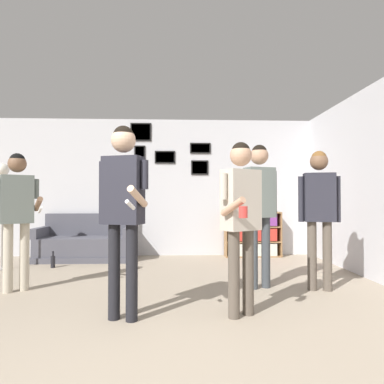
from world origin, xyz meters
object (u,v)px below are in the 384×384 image
at_px(floor_lamp, 2,195).
at_px(person_player_foreground_center, 123,198).
at_px(person_player_foreground_left, 17,206).
at_px(person_spectator_far_right, 319,204).
at_px(person_spectator_near_bookshelf, 259,198).
at_px(bottle_on_floor, 53,261).
at_px(couch, 86,244).
at_px(person_watcher_holding_cup, 241,209).
at_px(bookshelf, 253,234).

distance_m(floor_lamp, person_player_foreground_center, 3.26).
xyz_separation_m(person_player_foreground_left, person_spectator_far_right, (3.70, -0.10, 0.03)).
bearing_deg(person_spectator_near_bookshelf, bottle_on_floor, 155.57).
distance_m(floor_lamp, person_player_foreground_left, 1.55).
relative_size(couch, person_spectator_near_bookshelf, 0.95).
xyz_separation_m(person_player_foreground_left, person_player_foreground_center, (1.45, -1.03, 0.10)).
relative_size(person_spectator_far_right, bottle_on_floor, 6.42).
height_order(person_player_foreground_center, person_watcher_holding_cup, person_player_foreground_center).
bearing_deg(floor_lamp, couch, 38.24).
relative_size(couch, person_spectator_far_right, 1.00).
xyz_separation_m(couch, bottle_on_floor, (-0.33, -0.74, -0.18)).
height_order(couch, person_player_foreground_center, person_player_foreground_center).
distance_m(person_player_foreground_left, person_spectator_near_bookshelf, 2.99).
bearing_deg(person_watcher_holding_cup, bookshelf, 75.83).
xyz_separation_m(floor_lamp, person_spectator_near_bookshelf, (3.82, -1.27, -0.06)).
distance_m(person_player_foreground_center, person_spectator_far_right, 2.44).
height_order(person_player_foreground_center, person_spectator_far_right, person_player_foreground_center).
xyz_separation_m(person_spectator_near_bookshelf, bottle_on_floor, (-3.06, 1.39, -1.02)).
relative_size(couch, person_player_foreground_center, 0.95).
bearing_deg(person_player_foreground_center, person_watcher_holding_cup, 2.96).
distance_m(couch, bookshelf, 3.16).
bearing_deg(bottle_on_floor, person_player_foreground_left, -86.98).
xyz_separation_m(bookshelf, bottle_on_floor, (-3.49, -0.94, -0.33)).
distance_m(couch, person_watcher_holding_cup, 3.97).
relative_size(bookshelf, person_player_foreground_left, 0.65).
bearing_deg(person_watcher_holding_cup, person_spectator_near_bookshelf, 67.37).
bearing_deg(bottle_on_floor, person_spectator_near_bookshelf, -24.43).
bearing_deg(person_spectator_far_right, bottle_on_floor, 157.99).
distance_m(bookshelf, floor_lamp, 4.44).
xyz_separation_m(couch, bookshelf, (3.15, 0.20, 0.15)).
distance_m(person_player_foreground_center, bottle_on_floor, 3.07).
height_order(couch, bottle_on_floor, couch).
bearing_deg(bottle_on_floor, person_watcher_holding_cup, -42.29).
height_order(person_watcher_holding_cup, person_spectator_far_right, person_spectator_far_right).
height_order(person_player_foreground_left, person_watcher_holding_cup, person_player_foreground_left).
xyz_separation_m(bookshelf, person_player_foreground_left, (-3.41, -2.36, 0.60)).
xyz_separation_m(floor_lamp, bottle_on_floor, (0.76, 0.12, -1.08)).
relative_size(floor_lamp, bottle_on_floor, 6.31).
distance_m(person_player_foreground_left, person_player_foreground_center, 1.78).
bearing_deg(person_spectator_far_right, bookshelf, 96.70).
distance_m(floor_lamp, bottle_on_floor, 1.32).
relative_size(person_player_foreground_left, person_player_foreground_center, 0.93).
bearing_deg(floor_lamp, person_player_foreground_center, -45.72).
height_order(couch, person_spectator_far_right, person_spectator_far_right).
relative_size(person_player_foreground_center, person_watcher_holding_cup, 1.08).
height_order(bookshelf, floor_lamp, floor_lamp).
bearing_deg(bookshelf, person_watcher_holding_cup, -104.17).
bearing_deg(person_player_foreground_left, couch, 83.16).
bearing_deg(person_spectator_far_right, person_watcher_holding_cup, -142.27).
distance_m(couch, person_spectator_near_bookshelf, 3.56).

